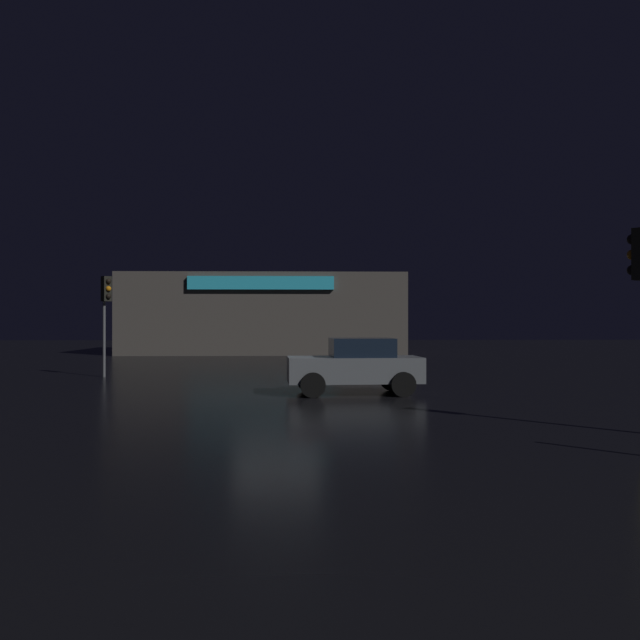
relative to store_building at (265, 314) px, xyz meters
name	(u,v)px	position (x,y,z in m)	size (l,w,h in m)	color
ground_plane	(277,395)	(1.80, -27.72, -2.62)	(120.00, 120.00, 0.00)	black
store_building	(265,314)	(0.00, 0.00, 0.00)	(18.26, 9.95, 5.23)	#4C4742
traffic_signal_main	(106,300)	(-4.94, -21.09, 0.31)	(0.42, 0.42, 3.84)	#595B60
car_near	(356,365)	(4.09, -27.46, -1.78)	(3.96, 2.15, 1.63)	slate
bollard_kerb_b	(375,358)	(5.59, -18.50, -2.03)	(0.08, 0.08, 1.17)	#595B60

